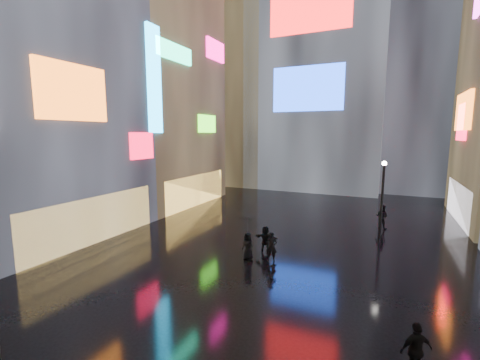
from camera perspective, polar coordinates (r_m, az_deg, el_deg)
The scene contains 13 objects.
ground at distance 22.06m, azimuth 8.82°, elevation -10.21°, with size 140.00×140.00×0.00m, color black.
building_left_mid at distance 26.29m, azimuth -33.20°, elevation 17.98°, with size 10.28×12.70×24.00m.
building_left_far at distance 34.15m, azimuth -15.27°, elevation 14.74°, with size 10.28×12.00×22.00m.
tower_main at distance 47.13m, azimuth 14.39°, elevation 25.35°, with size 16.00×14.20×42.00m.
tower_flank_right at distance 47.39m, azimuth 29.99°, elevation 19.43°, with size 12.00×12.00×34.00m, color black.
tower_flank_left at distance 46.90m, azimuth -0.31°, elevation 15.65°, with size 10.00×10.00×26.00m, color black.
lamp_far at distance 22.90m, azimuth 23.98°, elevation -2.53°, with size 0.30×0.30×5.20m.
pedestrian_3 at distance 11.51m, azimuth 28.81°, elevation -24.94°, with size 0.96×0.40×1.65m, color black.
pedestrian_4 at distance 18.15m, azimuth 1.42°, elevation -11.63°, with size 0.75×0.49×1.54m, color black.
pedestrian_5 at distance 19.37m, azimuth 4.56°, elevation -10.39°, with size 1.41×0.45×1.53m, color black.
pedestrian_6 at distance 17.92m, azimuth 5.64°, elevation -11.77°, with size 0.60×0.39×1.65m, color black.
pedestrian_7 at distance 25.93m, azimuth 23.89°, elevation -5.99°, with size 0.86×0.67×1.77m, color black.
umbrella_2 at distance 17.77m, azimuth 1.44°, elevation -7.95°, with size 0.96×0.98×0.89m, color black.
Camera 1 is at (5.58, -0.18, 6.94)m, focal length 24.00 mm.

